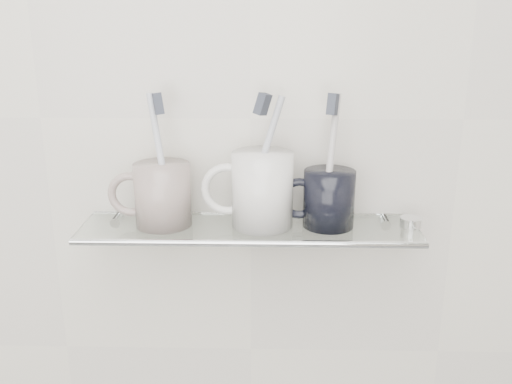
{
  "coord_description": "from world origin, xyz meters",
  "views": [
    {
      "loc": [
        0.03,
        0.25,
        1.4
      ],
      "look_at": [
        0.01,
        1.04,
        1.15
      ],
      "focal_mm": 40.0,
      "sensor_mm": 36.0,
      "label": 1
    }
  ],
  "objects_px": {
    "mug_center": "(262,190)",
    "mug_left": "(163,195)",
    "mug_right": "(329,199)",
    "shelf_glass": "(249,229)"
  },
  "relations": [
    {
      "from": "shelf_glass",
      "to": "mug_left",
      "type": "height_order",
      "value": "mug_left"
    },
    {
      "from": "mug_center",
      "to": "mug_right",
      "type": "height_order",
      "value": "mug_center"
    },
    {
      "from": "mug_left",
      "to": "mug_right",
      "type": "relative_size",
      "value": 1.1
    },
    {
      "from": "mug_center",
      "to": "mug_right",
      "type": "xyz_separation_m",
      "value": [
        0.1,
        0.0,
        -0.01
      ]
    },
    {
      "from": "mug_left",
      "to": "mug_right",
      "type": "distance_m",
      "value": 0.24
    },
    {
      "from": "mug_center",
      "to": "mug_left",
      "type": "bearing_deg",
      "value": -167.3
    },
    {
      "from": "mug_left",
      "to": "mug_center",
      "type": "relative_size",
      "value": 0.84
    },
    {
      "from": "shelf_glass",
      "to": "mug_left",
      "type": "relative_size",
      "value": 5.35
    },
    {
      "from": "shelf_glass",
      "to": "mug_right",
      "type": "distance_m",
      "value": 0.13
    },
    {
      "from": "mug_left",
      "to": "mug_right",
      "type": "bearing_deg",
      "value": 11.98
    }
  ]
}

